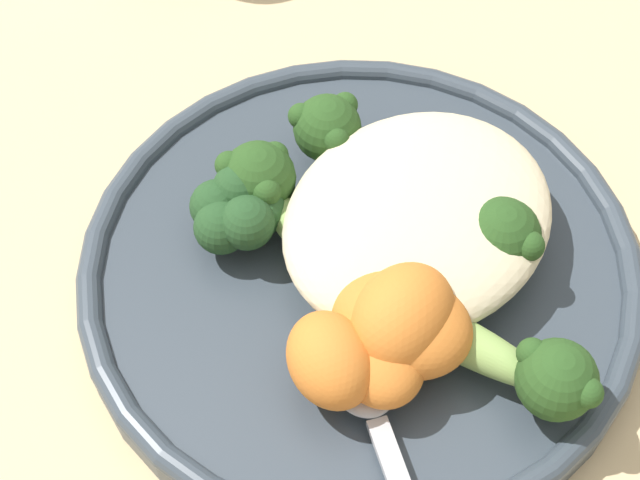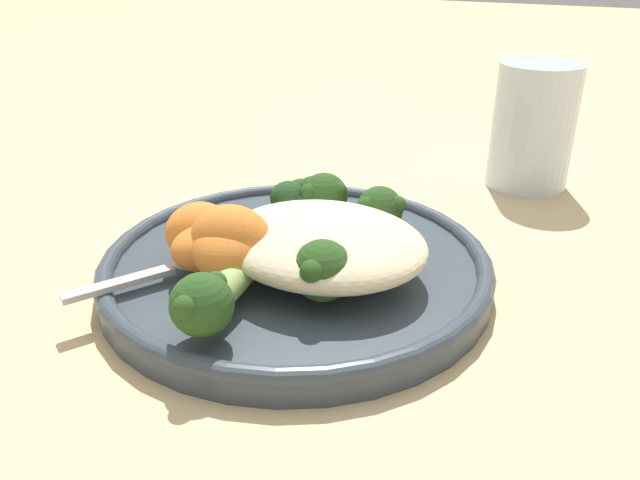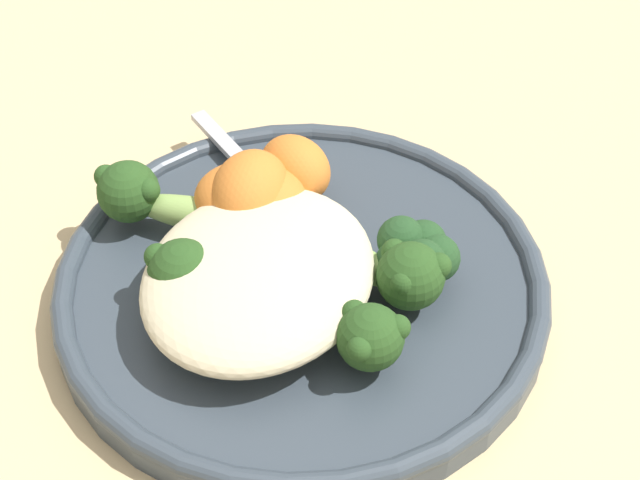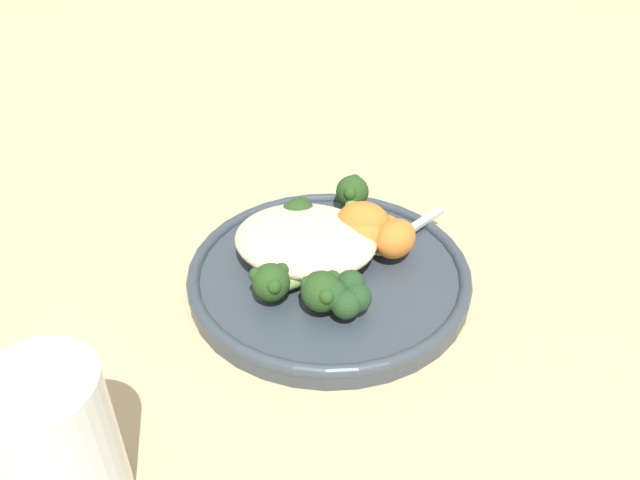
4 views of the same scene
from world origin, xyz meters
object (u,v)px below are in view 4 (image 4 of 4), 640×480
object	(u,v)px
sweet_potato_chunk_1	(362,228)
water_glass	(56,446)
sweet_potato_chunk_2	(395,239)
spoon	(392,240)
broccoli_stalk_0	(352,206)
sweet_potato_chunk_3	(363,224)
broccoli_stalk_2	(301,246)
broccoli_stalk_3	(289,276)
sweet_potato_chunk_0	(380,232)
kale_tuft	(345,294)
broccoli_stalk_1	(307,223)
plate	(329,274)
broccoli_stalk_4	(330,280)
quinoa_mound	(306,239)

from	to	relation	value
sweet_potato_chunk_1	water_glass	size ratio (longest dim) A/B	0.54
sweet_potato_chunk_2	spoon	world-z (taller)	sweet_potato_chunk_2
broccoli_stalk_0	sweet_potato_chunk_3	xyz separation A→B (m)	(0.02, -0.04, 0.01)
broccoli_stalk_2	sweet_potato_chunk_2	world-z (taller)	sweet_potato_chunk_2
broccoli_stalk_3	sweet_potato_chunk_0	xyz separation A→B (m)	(0.07, 0.08, 0.00)
kale_tuft	broccoli_stalk_1	bearing A→B (deg)	120.61
plate	sweet_potato_chunk_2	size ratio (longest dim) A/B	5.95
broccoli_stalk_4	sweet_potato_chunk_1	distance (m)	0.08
broccoli_stalk_1	sweet_potato_chunk_2	size ratio (longest dim) A/B	2.24
broccoli_stalk_2	kale_tuft	xyz separation A→B (m)	(0.05, -0.06, 0.00)
sweet_potato_chunk_2	kale_tuft	xyz separation A→B (m)	(-0.03, -0.08, -0.00)
broccoli_stalk_1	sweet_potato_chunk_0	distance (m)	0.07
kale_tuft	broccoli_stalk_4	bearing A→B (deg)	134.06
broccoli_stalk_4	broccoli_stalk_0	bearing A→B (deg)	-168.69
broccoli_stalk_1	sweet_potato_chunk_1	world-z (taller)	same
quinoa_mound	sweet_potato_chunk_1	distance (m)	0.06
plate	broccoli_stalk_4	size ratio (longest dim) A/B	2.27
quinoa_mound	sweet_potato_chunk_2	distance (m)	0.08
sweet_potato_chunk_1	broccoli_stalk_0	bearing A→B (deg)	113.68
broccoli_stalk_2	water_glass	bearing A→B (deg)	64.31
plate	broccoli_stalk_2	xyz separation A→B (m)	(-0.03, 0.01, 0.02)
broccoli_stalk_0	broccoli_stalk_2	size ratio (longest dim) A/B	1.31
broccoli_stalk_1	water_glass	xyz separation A→B (m)	(-0.08, -0.29, 0.02)
broccoli_stalk_4	spoon	bearing A→B (deg)	162.89
water_glass	quinoa_mound	bearing A→B (deg)	71.67
sweet_potato_chunk_1	broccoli_stalk_1	bearing A→B (deg)	-178.32
quinoa_mound	sweet_potato_chunk_2	world-z (taller)	sweet_potato_chunk_2
broccoli_stalk_1	broccoli_stalk_3	world-z (taller)	broccoli_stalk_1
broccoli_stalk_0	sweet_potato_chunk_3	distance (m)	0.05
plate	broccoli_stalk_3	bearing A→B (deg)	-123.24
sweet_potato_chunk_0	sweet_potato_chunk_3	xyz separation A→B (m)	(-0.02, -0.00, 0.01)
sweet_potato_chunk_2	water_glass	world-z (taller)	water_glass
sweet_potato_chunk_1	sweet_potato_chunk_3	size ratio (longest dim) A/B	1.18
sweet_potato_chunk_1	water_glass	bearing A→B (deg)	-114.82
broccoli_stalk_0	broccoli_stalk_1	xyz separation A→B (m)	(-0.04, -0.04, 0.00)
quinoa_mound	sweet_potato_chunk_3	distance (m)	0.06
plate	broccoli_stalk_1	size ratio (longest dim) A/B	2.65
spoon	sweet_potato_chunk_3	bearing A→B (deg)	134.03
sweet_potato_chunk_3	spoon	distance (m)	0.03
broccoli_stalk_3	spoon	distance (m)	0.12
broccoli_stalk_3	sweet_potato_chunk_1	size ratio (longest dim) A/B	1.62
broccoli_stalk_1	broccoli_stalk_4	xyz separation A→B (m)	(0.04, -0.08, -0.00)
quinoa_mound	broccoli_stalk_4	bearing A→B (deg)	-55.04
plate	broccoli_stalk_0	bearing A→B (deg)	86.24
sweet_potato_chunk_0	broccoli_stalk_1	bearing A→B (deg)	-177.28
plate	broccoli_stalk_1	distance (m)	0.06
broccoli_stalk_0	broccoli_stalk_4	world-z (taller)	same
sweet_potato_chunk_3	quinoa_mound	bearing A→B (deg)	-148.64
broccoli_stalk_3	sweet_potato_chunk_3	size ratio (longest dim) A/B	1.90
sweet_potato_chunk_2	broccoli_stalk_4	bearing A→B (deg)	-124.44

